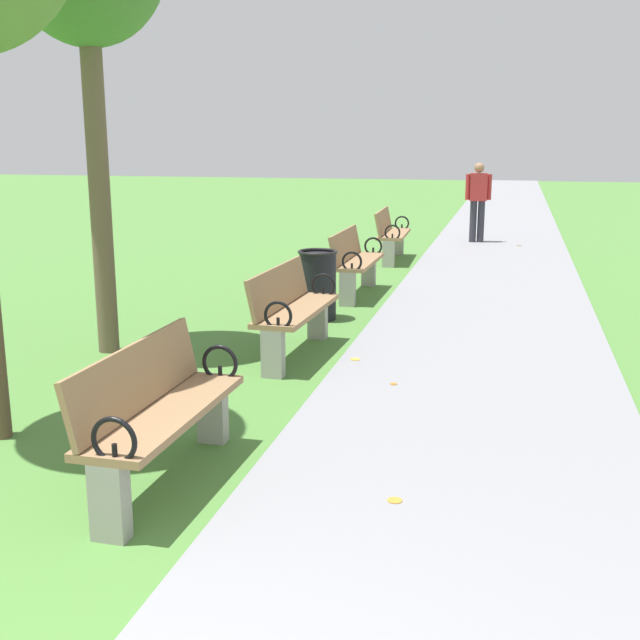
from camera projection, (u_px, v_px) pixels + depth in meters
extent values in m
cube|color=gray|center=(501.00, 230.00, 18.79)|extent=(2.64, 44.00, 0.02)
cube|color=#93704C|center=(167.00, 413.00, 4.96)|extent=(0.46, 1.61, 0.05)
cube|color=#93704C|center=(137.00, 376.00, 4.95)|extent=(0.15, 1.60, 0.40)
cube|color=#99968E|center=(110.00, 501.00, 4.32)|extent=(0.20, 0.12, 0.45)
cube|color=#99968E|center=(213.00, 412.00, 5.71)|extent=(0.20, 0.12, 0.45)
torus|color=black|center=(114.00, 441.00, 4.20)|extent=(0.27, 0.03, 0.27)
cylinder|color=black|center=(115.00, 455.00, 4.22)|extent=(0.03, 0.03, 0.12)
torus|color=black|center=(220.00, 363.00, 5.63)|extent=(0.27, 0.03, 0.27)
cylinder|color=black|center=(220.00, 374.00, 5.65)|extent=(0.03, 0.03, 0.12)
cube|color=#93704C|center=(297.00, 310.00, 7.89)|extent=(0.50, 1.62, 0.05)
cube|color=#93704C|center=(279.00, 287.00, 7.89)|extent=(0.18, 1.60, 0.40)
cube|color=#99968E|center=(273.00, 354.00, 7.25)|extent=(0.20, 0.13, 0.45)
cube|color=#99968E|center=(318.00, 319.00, 8.64)|extent=(0.20, 0.13, 0.45)
torus|color=black|center=(278.00, 316.00, 7.13)|extent=(0.27, 0.04, 0.27)
cylinder|color=black|center=(278.00, 324.00, 7.15)|extent=(0.03, 0.03, 0.12)
torus|color=black|center=(323.00, 286.00, 8.56)|extent=(0.27, 0.04, 0.27)
cylinder|color=black|center=(323.00, 293.00, 8.58)|extent=(0.03, 0.03, 0.12)
cube|color=#93704C|center=(359.00, 262.00, 10.95)|extent=(0.45, 1.60, 0.05)
cube|color=#93704C|center=(346.00, 245.00, 10.95)|extent=(0.13, 1.60, 0.40)
cube|color=#99968E|center=(347.00, 289.00, 10.31)|extent=(0.20, 0.12, 0.45)
cube|color=#99968E|center=(369.00, 271.00, 11.71)|extent=(0.20, 0.12, 0.45)
torus|color=black|center=(352.00, 262.00, 10.19)|extent=(0.27, 0.03, 0.27)
cylinder|color=black|center=(352.00, 268.00, 10.21)|extent=(0.03, 0.03, 0.12)
torus|color=black|center=(373.00, 246.00, 11.63)|extent=(0.27, 0.03, 0.27)
cylinder|color=black|center=(373.00, 252.00, 11.65)|extent=(0.03, 0.03, 0.12)
cube|color=#93704C|center=(394.00, 234.00, 14.04)|extent=(0.49, 1.61, 0.05)
cube|color=#93704C|center=(383.00, 221.00, 14.03)|extent=(0.18, 1.60, 0.40)
cube|color=#99968E|center=(389.00, 254.00, 13.39)|extent=(0.20, 0.13, 0.45)
cube|color=#99968E|center=(398.00, 243.00, 14.80)|extent=(0.20, 0.13, 0.45)
torus|color=black|center=(392.00, 233.00, 13.28)|extent=(0.27, 0.04, 0.27)
cylinder|color=black|center=(392.00, 237.00, 13.30)|extent=(0.03, 0.03, 0.12)
torus|color=black|center=(402.00, 223.00, 14.73)|extent=(0.27, 0.04, 0.27)
cylinder|color=black|center=(402.00, 227.00, 14.75)|extent=(0.03, 0.03, 0.12)
cylinder|color=brown|center=(100.00, 191.00, 7.83)|extent=(0.21, 0.21, 3.28)
cylinder|color=#2D2D38|center=(473.00, 221.00, 16.42)|extent=(0.14, 0.14, 0.85)
cylinder|color=#2D2D38|center=(481.00, 221.00, 16.40)|extent=(0.14, 0.14, 0.85)
cube|color=#B22D2D|center=(478.00, 187.00, 16.25)|extent=(0.37, 0.27, 0.56)
sphere|color=#9E7051|center=(479.00, 168.00, 16.16)|extent=(0.20, 0.20, 0.20)
cylinder|color=#B22D2D|center=(468.00, 187.00, 16.27)|extent=(0.09, 0.09, 0.52)
cylinder|color=#B22D2D|center=(489.00, 187.00, 16.23)|extent=(0.09, 0.09, 0.52)
cylinder|color=black|center=(318.00, 287.00, 9.53)|extent=(0.44, 0.44, 0.80)
torus|color=black|center=(318.00, 252.00, 9.44)|extent=(0.48, 0.48, 0.04)
cylinder|color=#AD6B23|center=(394.00, 384.00, 7.03)|extent=(0.08, 0.08, 0.00)
cylinder|color=#BC842D|center=(395.00, 500.00, 4.78)|extent=(0.09, 0.09, 0.00)
cylinder|color=brown|center=(275.00, 294.00, 11.13)|extent=(0.11, 0.11, 0.00)
cylinder|color=brown|center=(519.00, 246.00, 15.93)|extent=(0.12, 0.12, 0.00)
cylinder|color=brown|center=(359.00, 246.00, 16.02)|extent=(0.10, 0.10, 0.00)
cylinder|color=gold|center=(355.00, 359.00, 7.80)|extent=(0.10, 0.10, 0.00)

